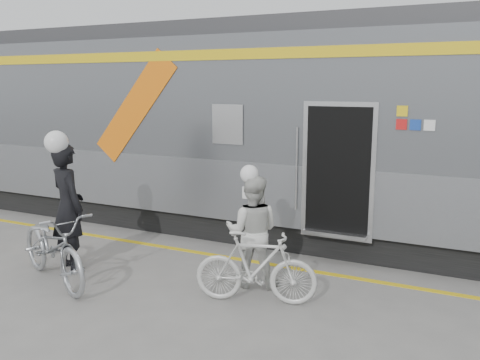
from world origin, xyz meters
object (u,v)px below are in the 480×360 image
Objects in this scene: man at (68,207)px; bicycle_left at (53,246)px; woman at (252,231)px; bicycle_right at (256,267)px.

bicycle_left is (0.20, -0.55, -0.46)m from man.
man reaches higher than bicycle_left.
woman reaches higher than bicycle_left.
woman is 0.99× the size of bicycle_right.
man is 0.95× the size of bicycle_left.
woman reaches higher than bicycle_right.
man is at bearing 76.11° from bicycle_right.
woman is at bearing -143.97° from man.
bicycle_right is (0.30, -0.55, -0.33)m from woman.
bicycle_left is at bearing 133.31° from man.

